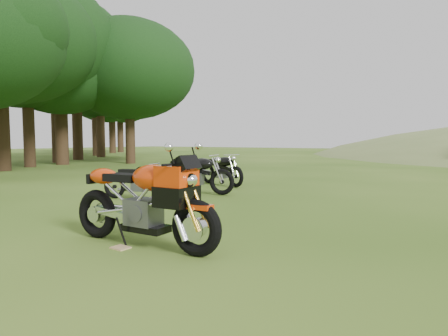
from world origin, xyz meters
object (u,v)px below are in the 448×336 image
Objects in this scene: sport_motorcycle at (142,194)px; plywood_board at (120,248)px; vintage_moto_d at (221,169)px; vintage_moto_c at (138,180)px; vintage_moto_a at (195,173)px.

sport_motorcycle is 0.73m from plywood_board.
plywood_board is 0.12× the size of vintage_moto_d.
vintage_moto_c is 3.40m from vintage_moto_d.
vintage_moto_c reaches higher than plywood_board.
vintage_moto_c is (-2.92, 2.65, -0.22)m from sport_motorcycle.
plywood_board is 0.13× the size of vintage_moto_c.
plywood_board is (-0.16, -0.24, -0.67)m from sport_motorcycle.
plywood_board is 4.97m from vintage_moto_a.
vintage_moto_d is (-0.48, 1.89, -0.03)m from vintage_moto_a.
vintage_moto_a is 1.06× the size of vintage_moto_d.
vintage_moto_d reaches higher than vintage_moto_c.
vintage_moto_a reaches higher than plywood_board.
vintage_moto_c is (-0.50, -1.51, -0.08)m from vintage_moto_a.
vintage_moto_c is (-2.76, 2.89, 0.45)m from plywood_board.
plywood_board is 6.88m from vintage_moto_d.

